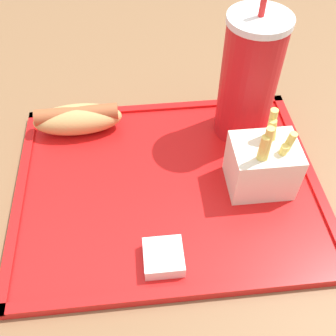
{
  "coord_description": "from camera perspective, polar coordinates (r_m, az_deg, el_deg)",
  "views": [
    {
      "loc": [
        -0.08,
        -0.33,
        1.11
      ],
      "look_at": [
        -0.05,
        -0.02,
        0.74
      ],
      "focal_mm": 42.0,
      "sensor_mm": 36.0,
      "label": 1
    }
  ],
  "objects": [
    {
      "name": "soda_cup",
      "position": [
        0.52,
        11.64,
        12.52
      ],
      "size": [
        0.08,
        0.08,
        0.21
      ],
      "color": "red",
      "rests_on": "food_tray"
    },
    {
      "name": "hot_dog_far",
      "position": [
        0.57,
        -12.97,
        7.03
      ],
      "size": [
        0.12,
        0.05,
        0.04
      ],
      "color": "tan",
      "rests_on": "food_tray"
    },
    {
      "name": "dining_table",
      "position": [
        0.83,
        3.23,
        -16.46
      ],
      "size": [
        1.46,
        1.15,
        0.7
      ],
      "color": "brown",
      "rests_on": "ground_plane"
    },
    {
      "name": "fries_carton",
      "position": [
        0.49,
        13.57,
        0.5
      ],
      "size": [
        0.08,
        0.06,
        0.11
      ],
      "color": "silver",
      "rests_on": "food_tray"
    },
    {
      "name": "food_tray",
      "position": [
        0.5,
        0.0,
        -2.54
      ],
      "size": [
        0.38,
        0.3,
        0.01
      ],
      "color": "red",
      "rests_on": "dining_table"
    },
    {
      "name": "sauce_cup_mayo",
      "position": [
        0.43,
        -0.66,
        -12.78
      ],
      "size": [
        0.04,
        0.04,
        0.02
      ],
      "color": "silver",
      "rests_on": "food_tray"
    }
  ]
}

